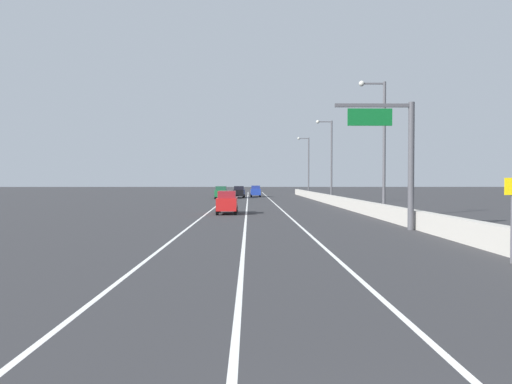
{
  "coord_description": "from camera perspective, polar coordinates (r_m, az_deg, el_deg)",
  "views": [
    {
      "loc": [
        -1.75,
        -3.44,
        2.9
      ],
      "look_at": [
        -0.98,
        51.26,
        1.62
      ],
      "focal_mm": 34.09,
      "sensor_mm": 36.0,
      "label": 1
    }
  ],
  "objects": [
    {
      "name": "lane_stripe_right",
      "position": [
        58.6,
        2.37,
        -1.5
      ],
      "size": [
        0.16,
        130.0,
        0.0
      ],
      "primitive_type": "cube",
      "color": "silver",
      "rests_on": "ground_plane"
    },
    {
      "name": "car_green_2",
      "position": [
        78.4,
        -4.11,
        -0.05
      ],
      "size": [
        1.97,
        4.74,
        2.01
      ],
      "color": "#196033",
      "rests_on": "ground_plane"
    },
    {
      "name": "lamp_post_right_fourth",
      "position": [
        88.09,
        6.03,
        3.43
      ],
      "size": [
        2.14,
        0.44,
        10.73
      ],
      "color": "#4C4C51",
      "rests_on": "ground_plane"
    },
    {
      "name": "overhead_sign_gantry",
      "position": [
        29.72,
        16.4,
        4.81
      ],
      "size": [
        4.68,
        0.36,
        7.5
      ],
      "color": "#47474C",
      "rests_on": "ground_plane"
    },
    {
      "name": "lane_stripe_center",
      "position": [
        58.51,
        -1.06,
        -1.5
      ],
      "size": [
        0.16,
        130.0,
        0.0
      ],
      "primitive_type": "cube",
      "color": "silver",
      "rests_on": "ground_plane"
    },
    {
      "name": "car_black_1",
      "position": [
        81.91,
        -2.0,
        -0.0
      ],
      "size": [
        1.96,
        4.67,
        1.99
      ],
      "color": "black",
      "rests_on": "ground_plane"
    },
    {
      "name": "car_blue_3",
      "position": [
        86.82,
        -0.06,
        0.09
      ],
      "size": [
        1.85,
        4.38,
        2.03
      ],
      "color": "#1E389E",
      "rests_on": "ground_plane"
    },
    {
      "name": "lamp_post_right_second",
      "position": [
        39.58,
        14.47,
        5.97
      ],
      "size": [
        2.14,
        0.44,
        10.73
      ],
      "color": "#4C4C51",
      "rests_on": "ground_plane"
    },
    {
      "name": "ground_plane",
      "position": [
        67.52,
        0.67,
        -1.13
      ],
      "size": [
        320.0,
        320.0,
        0.0
      ],
      "primitive_type": "plane",
      "color": "#2D2D30"
    },
    {
      "name": "car_red_0",
      "position": [
        42.47,
        -3.41,
        -1.23
      ],
      "size": [
        1.78,
        4.17,
        2.01
      ],
      "color": "red",
      "rests_on": "ground_plane"
    },
    {
      "name": "lamp_post_right_third",
      "position": [
        63.67,
        8.63,
        4.22
      ],
      "size": [
        2.14,
        0.44,
        10.73
      ],
      "color": "#4C4C51",
      "rests_on": "ground_plane"
    },
    {
      "name": "jersey_barrier_right",
      "position": [
        44.66,
        12.27,
        -1.71
      ],
      "size": [
        0.6,
        120.0,
        1.1
      ],
      "primitive_type": "cube",
      "color": "#B2ADA3",
      "rests_on": "ground_plane"
    },
    {
      "name": "speed_advisory_sign",
      "position": [
        19.2,
        27.87,
        -2.21
      ],
      "size": [
        0.6,
        0.11,
        3.0
      ],
      "color": "#4C4C51",
      "rests_on": "ground_plane"
    },
    {
      "name": "lane_stripe_left",
      "position": [
        58.63,
        -4.48,
        -1.5
      ],
      "size": [
        0.16,
        130.0,
        0.0
      ],
      "primitive_type": "cube",
      "color": "silver",
      "rests_on": "ground_plane"
    }
  ]
}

